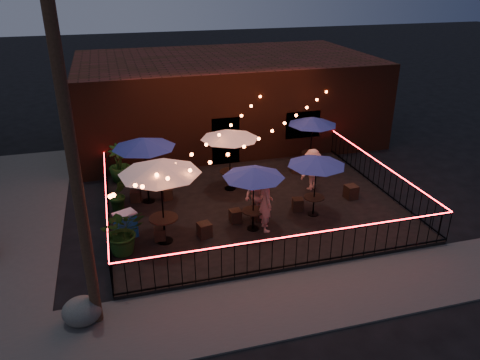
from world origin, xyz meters
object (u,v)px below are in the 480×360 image
object	(u,v)px
utility_pole	(74,170)
cooler	(126,225)
cafe_table_1	(144,144)
cafe_table_5	(313,122)
boulder	(82,311)
cafe_table_3	(230,135)
cafe_table_2	(254,173)
cafe_table_4	(317,162)
cafe_table_0	(160,169)

from	to	relation	value
utility_pole	cooler	world-z (taller)	utility_pole
utility_pole	cooler	distance (m)	5.00
cafe_table_1	cafe_table_5	xyz separation A→B (m)	(6.88, 1.34, -0.19)
cafe_table_5	boulder	distance (m)	11.70
boulder	cafe_table_3	bearing A→B (deg)	49.13
cafe_table_1	cafe_table_2	size ratio (longest dim) A/B	0.97
utility_pole	cafe_table_5	world-z (taller)	utility_pole
cafe_table_3	boulder	xyz separation A→B (m)	(-5.26, -6.08, -1.96)
cooler	boulder	world-z (taller)	cooler
cafe_table_4	cafe_table_5	bearing A→B (deg)	68.07
cooler	boulder	size ratio (longest dim) A/B	0.94
cafe_table_1	cafe_table_3	distance (m)	3.11
cafe_table_3	cooler	bearing A→B (deg)	-147.62
utility_pole	cafe_table_4	xyz separation A→B (m)	(7.14, 3.34, -1.90)
cafe_table_0	cafe_table_1	bearing A→B (deg)	94.13
cafe_table_1	cafe_table_2	distance (m)	4.22
cafe_table_0	cafe_table_4	xyz separation A→B (m)	(5.11, 0.37, -0.49)
cafe_table_1	cafe_table_5	size ratio (longest dim) A/B	1.09
utility_pole	cafe_table_3	xyz separation A→B (m)	(4.93, 6.09, -1.68)
cafe_table_4	cafe_table_3	bearing A→B (deg)	128.83
cafe_table_2	cafe_table_3	world-z (taller)	cafe_table_3
cafe_table_5	cooler	world-z (taller)	cafe_table_5
cafe_table_1	cafe_table_3	xyz separation A→B (m)	(3.10, 0.23, -0.04)
cafe_table_2	boulder	distance (m)	6.24
cafe_table_3	cafe_table_4	xyz separation A→B (m)	(2.22, -2.75, -0.22)
utility_pole	cafe_table_2	distance (m)	6.00
utility_pole	cafe_table_0	size ratio (longest dim) A/B	2.80
cafe_table_1	cafe_table_3	world-z (taller)	cafe_table_1
boulder	cooler	bearing A→B (deg)	70.57
utility_pole	cafe_table_5	bearing A→B (deg)	39.63
cafe_table_1	cooler	xyz separation A→B (m)	(-0.91, -2.32, -1.78)
cafe_table_2	utility_pole	bearing A→B (deg)	-148.71
cafe_table_5	boulder	bearing A→B (deg)	-141.46
cafe_table_0	cooler	bearing A→B (deg)	152.85
cafe_table_0	boulder	bearing A→B (deg)	-128.67
cafe_table_0	cafe_table_4	distance (m)	5.15
cafe_table_2	cafe_table_4	world-z (taller)	cafe_table_2
cooler	cafe_table_2	bearing A→B (deg)	-32.37
cafe_table_0	cooler	xyz separation A→B (m)	(-1.12, 0.58, -2.01)
utility_pole	cafe_table_2	size ratio (longest dim) A/B	3.20
cafe_table_3	cafe_table_4	bearing A→B (deg)	-51.17
cafe_table_2	cafe_table_3	bearing A→B (deg)	88.96
cafe_table_3	boulder	size ratio (longest dim) A/B	2.59
cafe_table_2	cafe_table_4	distance (m)	2.30
cafe_table_0	cafe_table_1	distance (m)	2.91
cafe_table_1	boulder	world-z (taller)	cafe_table_1
utility_pole	cafe_table_2	world-z (taller)	utility_pole
cafe_table_0	cafe_table_4	world-z (taller)	cafe_table_0
cooler	cafe_table_4	bearing A→B (deg)	-25.90
cafe_table_2	boulder	size ratio (longest dim) A/B	2.73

